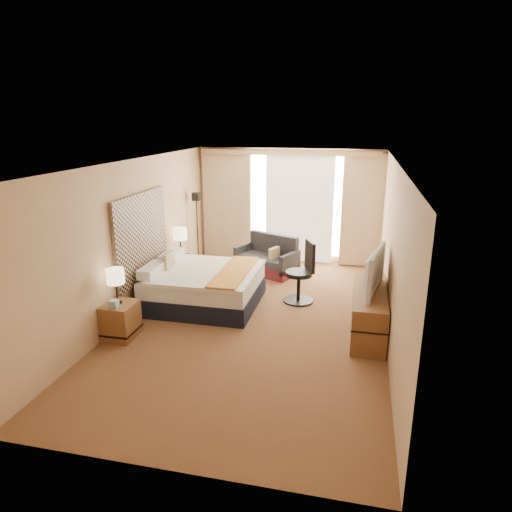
% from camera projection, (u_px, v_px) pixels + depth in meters
% --- Properties ---
extents(floor, '(4.20, 7.00, 0.02)m').
position_uv_depth(floor, '(255.00, 320.00, 7.63)').
color(floor, '#591E19').
rests_on(floor, ground).
extents(ceiling, '(4.20, 7.00, 0.02)m').
position_uv_depth(ceiling, '(255.00, 162.00, 6.88)').
color(ceiling, white).
rests_on(ceiling, wall_back).
extents(wall_back, '(4.20, 0.02, 2.60)m').
position_uv_depth(wall_back, '(289.00, 206.00, 10.52)').
color(wall_back, '#D8AE83').
rests_on(wall_back, ground).
extents(wall_front, '(4.20, 0.02, 2.60)m').
position_uv_depth(wall_front, '(165.00, 349.00, 3.99)').
color(wall_front, '#D8AE83').
rests_on(wall_front, ground).
extents(wall_left, '(0.02, 7.00, 2.60)m').
position_uv_depth(wall_left, '(134.00, 238.00, 7.70)').
color(wall_left, '#D8AE83').
rests_on(wall_left, ground).
extents(wall_right, '(0.02, 7.00, 2.60)m').
position_uv_depth(wall_right, '(392.00, 254.00, 6.81)').
color(wall_right, '#D8AE83').
rests_on(wall_right, ground).
extents(headboard, '(0.06, 1.85, 1.50)m').
position_uv_depth(headboard, '(142.00, 236.00, 7.88)').
color(headboard, black).
rests_on(headboard, wall_left).
extents(nightstand_left, '(0.45, 0.52, 0.55)m').
position_uv_depth(nightstand_left, '(121.00, 320.00, 6.97)').
color(nightstand_left, brown).
rests_on(nightstand_left, floor).
extents(nightstand_right, '(0.45, 0.52, 0.55)m').
position_uv_depth(nightstand_right, '(182.00, 270.00, 9.30)').
color(nightstand_right, brown).
rests_on(nightstand_right, floor).
extents(media_dresser, '(0.50, 1.80, 0.70)m').
position_uv_depth(media_dresser, '(369.00, 311.00, 7.14)').
color(media_dresser, brown).
rests_on(media_dresser, floor).
extents(window, '(2.30, 0.02, 2.30)m').
position_uv_depth(window, '(299.00, 206.00, 10.43)').
color(window, white).
rests_on(window, wall_back).
extents(curtains, '(4.12, 0.19, 2.56)m').
position_uv_depth(curtains, '(288.00, 202.00, 10.38)').
color(curtains, beige).
rests_on(curtains, floor).
extents(bed, '(1.91, 1.75, 0.93)m').
position_uv_depth(bed, '(204.00, 286.00, 8.21)').
color(bed, black).
rests_on(bed, floor).
extents(loveseat, '(1.47, 1.17, 0.81)m').
position_uv_depth(loveseat, '(268.00, 260.00, 9.93)').
color(loveseat, maroon).
rests_on(loveseat, floor).
extents(floor_lamp, '(0.21, 0.21, 1.69)m').
position_uv_depth(floor_lamp, '(197.00, 215.00, 10.05)').
color(floor_lamp, black).
rests_on(floor_lamp, floor).
extents(desk_chair, '(0.57, 0.57, 1.14)m').
position_uv_depth(desk_chair, '(302.00, 275.00, 8.28)').
color(desk_chair, black).
rests_on(desk_chair, floor).
extents(lamp_left, '(0.26, 0.26, 0.56)m').
position_uv_depth(lamp_left, '(115.00, 277.00, 6.76)').
color(lamp_left, black).
rests_on(lamp_left, nightstand_left).
extents(lamp_right, '(0.28, 0.28, 0.59)m').
position_uv_depth(lamp_right, '(180.00, 234.00, 9.16)').
color(lamp_right, black).
rests_on(lamp_right, nightstand_right).
extents(tissue_box, '(0.13, 0.13, 0.11)m').
position_uv_depth(tissue_box, '(114.00, 304.00, 6.75)').
color(tissue_box, '#86B3CF').
rests_on(tissue_box, nightstand_left).
extents(telephone, '(0.21, 0.19, 0.07)m').
position_uv_depth(telephone, '(186.00, 256.00, 9.19)').
color(telephone, black).
rests_on(telephone, nightstand_right).
extents(television, '(0.37, 1.16, 0.66)m').
position_uv_depth(television, '(369.00, 270.00, 6.92)').
color(television, black).
rests_on(television, media_dresser).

